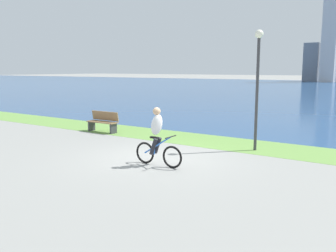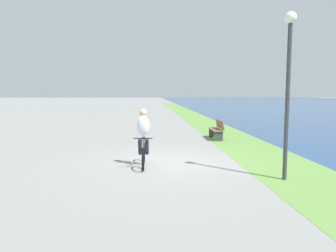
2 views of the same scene
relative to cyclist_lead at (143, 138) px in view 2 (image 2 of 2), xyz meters
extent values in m
plane|color=gray|center=(-0.54, 0.77, -0.84)|extent=(300.00, 300.00, 0.00)
cube|color=#6B9947|center=(-0.54, 4.04, -0.83)|extent=(120.00, 2.38, 0.01)
torus|color=black|center=(0.51, 0.00, -0.52)|extent=(0.64, 0.06, 0.64)
torus|color=black|center=(-0.44, 0.00, -0.52)|extent=(0.64, 0.06, 0.64)
cylinder|color=blue|center=(0.01, 0.00, -0.23)|extent=(0.93, 0.04, 0.60)
cylinder|color=blue|center=(-0.11, 0.00, -0.28)|extent=(0.04, 0.04, 0.47)
cube|color=black|center=(-0.11, 0.00, -0.03)|extent=(0.24, 0.10, 0.05)
cylinder|color=black|center=(0.46, 0.00, 0.05)|extent=(0.03, 0.52, 0.03)
ellipsoid|color=white|center=(-0.01, 0.00, 0.35)|extent=(0.40, 0.36, 0.65)
sphere|color=#D8AD84|center=(-0.01, 0.00, 0.73)|extent=(0.22, 0.22, 0.22)
cylinder|color=#26262D|center=(-0.06, 0.10, -0.27)|extent=(0.27, 0.11, 0.49)
cylinder|color=#26262D|center=(-0.06, -0.10, -0.27)|extent=(0.27, 0.11, 0.49)
cube|color=olive|center=(-5.25, 3.19, -0.39)|extent=(1.50, 0.45, 0.04)
cube|color=olive|center=(-5.25, 3.39, -0.14)|extent=(1.50, 0.11, 0.40)
cube|color=#38383D|center=(-4.60, 3.19, -0.61)|extent=(0.08, 0.37, 0.45)
cube|color=#38383D|center=(-5.90, 3.19, -0.61)|extent=(0.08, 0.37, 0.45)
cylinder|color=#38383D|center=(1.59, 3.48, 1.04)|extent=(0.10, 0.10, 3.76)
sphere|color=white|center=(1.59, 3.48, 3.02)|extent=(0.28, 0.28, 0.28)
camera|label=1|loc=(5.93, -8.26, 1.91)|focal=39.07mm
camera|label=2|loc=(8.90, 0.23, 1.27)|focal=33.37mm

